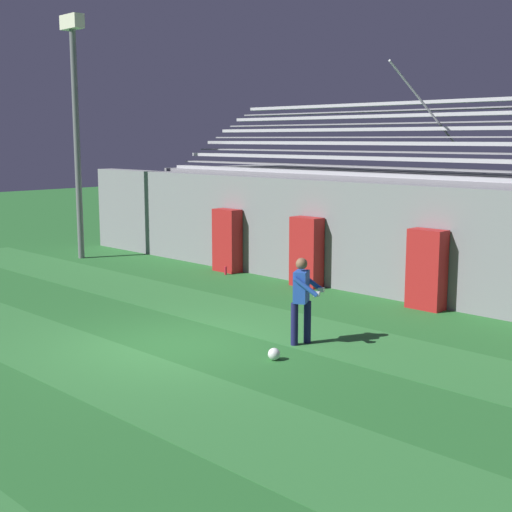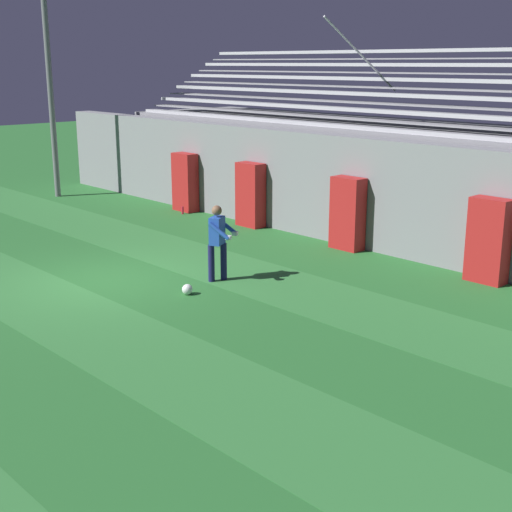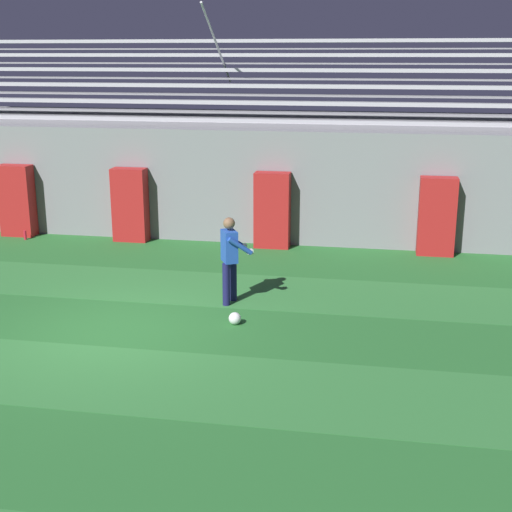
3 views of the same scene
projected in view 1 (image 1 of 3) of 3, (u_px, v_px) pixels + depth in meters
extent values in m
plane|color=#286B2D|center=(174.00, 345.00, 13.53)|extent=(80.00, 80.00, 0.00)
cube|color=#337A38|center=(95.00, 366.00, 12.31)|extent=(28.00, 2.13, 0.01)
cube|color=#337A38|center=(266.00, 321.00, 15.30)|extent=(28.00, 2.13, 0.01)
cube|color=gray|center=(376.00, 239.00, 17.86)|extent=(24.00, 0.60, 2.80)
cube|color=#B21E1E|center=(307.00, 252.00, 18.81)|extent=(0.85, 0.44, 1.85)
cube|color=#B21E1E|center=(427.00, 269.00, 16.30)|extent=(0.85, 0.44, 1.85)
cube|color=#B21E1E|center=(227.00, 240.00, 20.94)|extent=(0.85, 0.44, 1.85)
cube|color=gray|center=(433.00, 227.00, 19.75)|extent=(18.00, 4.60, 2.90)
cube|color=#B7B7BC|center=(395.00, 176.00, 18.13)|extent=(17.10, 0.36, 0.10)
cube|color=gray|center=(390.00, 185.00, 18.03)|extent=(17.10, 0.60, 0.04)
cube|color=#B7B7BC|center=(410.00, 159.00, 18.56)|extent=(17.10, 0.36, 0.10)
cube|color=gray|center=(406.00, 168.00, 18.46)|extent=(17.10, 0.60, 0.04)
cube|color=#B7B7BC|center=(425.00, 144.00, 18.99)|extent=(17.10, 0.36, 0.10)
cube|color=gray|center=(421.00, 152.00, 18.88)|extent=(17.10, 0.60, 0.04)
cube|color=#B7B7BC|center=(440.00, 129.00, 19.41)|extent=(17.10, 0.36, 0.10)
cube|color=gray|center=(436.00, 137.00, 19.31)|extent=(17.10, 0.60, 0.04)
cube|color=#B7B7BC|center=(453.00, 114.00, 19.84)|extent=(17.10, 0.36, 0.10)
cube|color=gray|center=(449.00, 123.00, 19.74)|extent=(17.10, 0.60, 0.04)
cube|color=#B7B7BC|center=(467.00, 101.00, 20.26)|extent=(17.10, 0.36, 0.10)
cube|color=gray|center=(463.00, 109.00, 20.16)|extent=(17.10, 0.60, 0.04)
cylinder|color=#B7B7BC|center=(424.00, 104.00, 19.00)|extent=(0.06, 3.33, 2.05)
cylinder|color=slate|center=(77.00, 147.00, 22.85)|extent=(0.20, 0.20, 7.26)
cube|color=#F2EDCC|center=(72.00, 22.00, 22.23)|extent=(0.90, 0.36, 0.44)
cylinder|color=#19194C|center=(307.00, 322.00, 13.63)|extent=(0.19, 0.19, 0.82)
cylinder|color=#19194C|center=(294.00, 324.00, 13.48)|extent=(0.19, 0.19, 0.82)
cube|color=#234CB2|center=(301.00, 287.00, 13.44)|extent=(0.39, 0.45, 0.60)
sphere|color=brown|center=(302.00, 264.00, 13.37)|extent=(0.22, 0.22, 0.22)
cylinder|color=#234CB2|center=(311.00, 282.00, 13.62)|extent=(0.46, 0.30, 0.37)
cylinder|color=#234CB2|center=(306.00, 287.00, 13.17)|extent=(0.46, 0.30, 0.37)
cube|color=silver|center=(321.00, 290.00, 13.55)|extent=(0.15, 0.15, 0.08)
cube|color=silver|center=(317.00, 294.00, 13.17)|extent=(0.15, 0.15, 0.08)
sphere|color=white|center=(274.00, 354.00, 12.61)|extent=(0.22, 0.22, 0.22)
cylinder|color=red|center=(226.00, 271.00, 20.53)|extent=(0.07, 0.07, 0.24)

